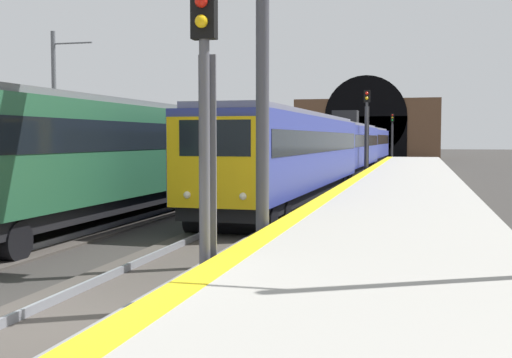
# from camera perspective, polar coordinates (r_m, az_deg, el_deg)

# --- Properties ---
(ground_plane) EXTENTS (320.00, 320.00, 0.00)m
(ground_plane) POSITION_cam_1_polar(r_m,az_deg,el_deg) (9.92, -17.25, -12.72)
(ground_plane) COLOR #302D2B
(platform_right) EXTENTS (112.00, 4.80, 0.96)m
(platform_right) POSITION_cam_1_polar(r_m,az_deg,el_deg) (8.43, 9.78, -12.14)
(platform_right) COLOR #9E9B93
(platform_right) RESTS_ON ground_plane
(platform_right_edge_strip) EXTENTS (112.00, 0.50, 0.01)m
(platform_right_edge_strip) POSITION_cam_1_polar(r_m,az_deg,el_deg) (8.74, -4.53, -8.28)
(platform_right_edge_strip) COLOR yellow
(platform_right_edge_strip) RESTS_ON platform_right
(track_main_line) EXTENTS (160.00, 2.97, 0.21)m
(track_main_line) POSITION_cam_1_polar(r_m,az_deg,el_deg) (9.91, -17.25, -12.49)
(track_main_line) COLOR #423D38
(track_main_line) RESTS_ON ground_plane
(train_main_approaching) EXTENTS (57.46, 3.29, 4.67)m
(train_main_approaching) POSITION_cam_1_polar(r_m,az_deg,el_deg) (45.31, 7.90, 2.83)
(train_main_approaching) COLOR navy
(train_main_approaching) RESTS_ON ground_plane
(train_adjacent_platform) EXTENTS (61.79, 3.17, 3.97)m
(train_adjacent_platform) POSITION_cam_1_polar(r_m,az_deg,el_deg) (41.46, 0.62, 2.95)
(train_adjacent_platform) COLOR #235638
(train_adjacent_platform) RESTS_ON ground_plane
(railway_signal_near) EXTENTS (0.39, 0.38, 5.02)m
(railway_signal_near) POSITION_cam_1_polar(r_m,az_deg,el_deg) (10.01, -4.53, 4.69)
(railway_signal_near) COLOR #4C4C54
(railway_signal_near) RESTS_ON ground_plane
(railway_signal_mid) EXTENTS (0.39, 0.38, 5.74)m
(railway_signal_mid) POSITION_cam_1_polar(r_m,az_deg,el_deg) (40.84, 9.75, 4.38)
(railway_signal_mid) COLOR #38383D
(railway_signal_mid) RESTS_ON ground_plane
(railway_signal_far) EXTENTS (0.39, 0.38, 5.73)m
(railway_signal_far) POSITION_cam_1_polar(r_m,az_deg,el_deg) (79.33, 11.95, 4.04)
(railway_signal_far) COLOR #38383D
(railway_signal_far) RESTS_ON ground_plane
(overhead_signal_gantry) EXTENTS (0.70, 8.64, 7.25)m
(overhead_signal_gantry) POSITION_cam_1_polar(r_m,az_deg,el_deg) (15.36, -15.21, 13.62)
(overhead_signal_gantry) COLOR #3F3F47
(overhead_signal_gantry) RESTS_ON ground_plane
(tunnel_portal) EXTENTS (2.87, 20.37, 11.52)m
(tunnel_portal) POSITION_cam_1_polar(r_m,az_deg,el_deg) (92.82, 9.71, 4.46)
(tunnel_portal) COLOR brown
(tunnel_portal) RESTS_ON ground_plane
(catenary_mast_near) EXTENTS (0.22, 2.14, 7.84)m
(catenary_mast_near) POSITION_cam_1_polar(r_m,az_deg,el_deg) (32.44, -17.34, 5.70)
(catenary_mast_near) COLOR #595B60
(catenary_mast_near) RESTS_ON ground_plane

